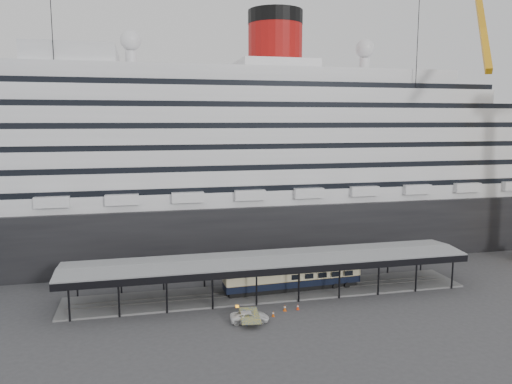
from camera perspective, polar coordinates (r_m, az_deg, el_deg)
ground at (r=66.78m, az=2.72°, el=-12.86°), size 200.00×200.00×0.00m
cruise_ship at (r=93.65m, az=-2.57°, el=4.75°), size 130.00×30.00×43.90m
platform_canopy at (r=70.53m, az=1.60°, el=-9.66°), size 56.00×9.18×5.30m
port_truck at (r=61.56m, az=-0.74°, el=-14.09°), size 4.88×2.68×1.30m
pullman_carriage at (r=71.42m, az=4.25°, el=-9.43°), size 19.88×3.54×19.42m
traffic_cone_left at (r=65.03m, az=3.32°, el=-13.07°), size 0.48×0.48×0.83m
traffic_cone_mid at (r=63.28m, az=1.98°, el=-13.74°), size 0.41×0.41×0.71m
traffic_cone_right at (r=65.58m, az=4.80°, el=-12.95°), size 0.42×0.42×0.73m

